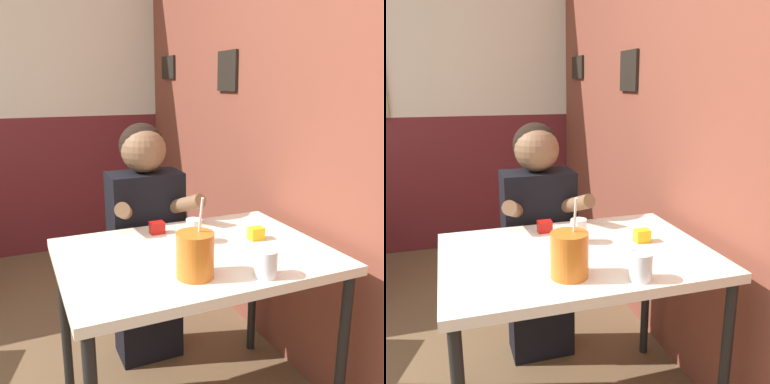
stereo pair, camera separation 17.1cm
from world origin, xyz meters
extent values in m
cube|color=brown|center=(1.40, 1.28, 1.35)|extent=(0.06, 4.57, 2.70)
cube|color=black|center=(1.36, 2.21, 1.47)|extent=(0.02, 0.25, 0.17)
cube|color=black|center=(1.36, 1.25, 1.42)|extent=(0.02, 0.22, 0.22)
cube|color=maroon|center=(0.00, 2.60, 0.55)|extent=(5.74, 0.06, 1.10)
cube|color=beige|center=(0.79, 0.42, 0.72)|extent=(1.00, 0.72, 0.04)
cylinder|color=black|center=(1.26, 0.10, 0.35)|extent=(0.04, 0.04, 0.70)
cylinder|color=black|center=(0.33, 0.74, 0.35)|extent=(0.04, 0.04, 0.70)
cylinder|color=black|center=(1.26, 0.74, 0.35)|extent=(0.04, 0.04, 0.70)
cube|color=black|center=(0.75, 0.91, 0.23)|extent=(0.31, 0.20, 0.47)
cube|color=black|center=(0.75, 0.91, 0.71)|extent=(0.34, 0.20, 0.48)
sphere|color=black|center=(0.75, 0.94, 1.07)|extent=(0.21, 0.21, 0.21)
sphere|color=brown|center=(0.75, 0.91, 1.06)|extent=(0.21, 0.21, 0.21)
cylinder|color=brown|center=(0.62, 0.77, 0.82)|extent=(0.14, 0.27, 0.15)
cylinder|color=brown|center=(0.89, 0.77, 0.82)|extent=(0.14, 0.27, 0.15)
cylinder|color=#C6661E|center=(0.71, 0.22, 0.81)|extent=(0.13, 0.13, 0.15)
cylinder|color=white|center=(0.73, 0.22, 0.94)|extent=(0.01, 0.04, 0.14)
cylinder|color=silver|center=(0.92, 0.13, 0.78)|extent=(0.08, 0.08, 0.09)
cylinder|color=silver|center=(0.83, 0.51, 0.78)|extent=(0.06, 0.06, 0.10)
cube|color=#B7140F|center=(0.73, 0.67, 0.76)|extent=(0.06, 0.04, 0.05)
cube|color=yellow|center=(1.08, 0.44, 0.76)|extent=(0.06, 0.04, 0.05)
camera|label=1|loc=(0.18, -0.97, 1.35)|focal=40.00mm
camera|label=2|loc=(0.34, -1.03, 1.35)|focal=40.00mm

